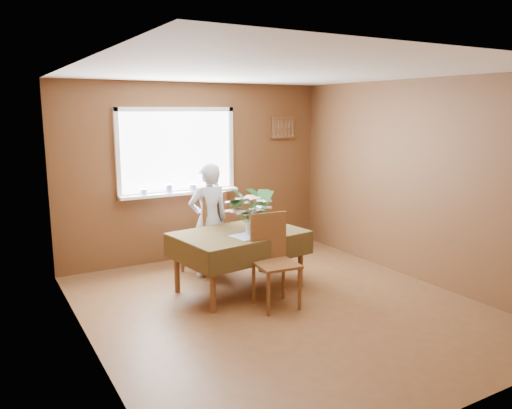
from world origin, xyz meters
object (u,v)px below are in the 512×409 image
dining_table (239,239)px  chair_near (273,256)px  chair_far (208,230)px  seated_woman (209,220)px  flower_bouquet (250,208)px

dining_table → chair_near: chair_near is taller
chair_far → seated_woman: 0.21m
dining_table → seated_woman: 0.68m
chair_far → seated_woman: bearing=43.0°
chair_near → flower_bouquet: size_ratio=1.84×
seated_woman → chair_near: bearing=99.4°
dining_table → flower_bouquet: bearing=-76.4°
seated_woman → chair_far: bearing=-110.4°
dining_table → chair_far: bearing=85.1°
dining_table → chair_near: size_ratio=1.56×
chair_near → seated_woman: size_ratio=0.69×
chair_near → flower_bouquet: flower_bouquet is taller
flower_bouquet → chair_far: bearing=95.8°
chair_far → chair_near: 1.39m
dining_table → flower_bouquet: 0.43m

